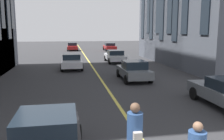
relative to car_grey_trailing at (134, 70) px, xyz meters
name	(u,v)px	position (x,y,z in m)	size (l,w,h in m)	color
lane_centre_line	(94,69)	(5.35, 2.29, -0.70)	(80.00, 0.16, 0.01)	#D8C64C
car_grey_trailing	(134,70)	(0.00, 0.00, 0.00)	(3.90, 1.89, 1.40)	slate
car_red_mid	(110,47)	(25.77, -2.61, 0.00)	(4.40, 1.95, 1.37)	#B21E1E
car_red_far	(72,47)	(27.12, 3.87, 0.00)	(3.90, 1.89, 1.40)	#B21E1E
car_white_parked_b	(115,56)	(9.87, -0.52, 0.00)	(4.40, 1.95, 1.37)	silver
car_white_oncoming	(72,61)	(6.08, 4.30, 0.00)	(4.40, 1.95, 1.37)	silver
pedestrian_far	(135,140)	(-11.33, 3.05, 0.23)	(0.50, 0.38, 1.85)	#997F4C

